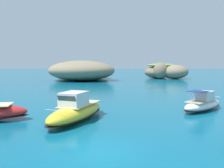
{
  "coord_description": "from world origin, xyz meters",
  "views": [
    {
      "loc": [
        0.39,
        -12.57,
        4.95
      ],
      "look_at": [
        1.14,
        18.9,
        2.12
      ],
      "focal_mm": 36.74,
      "sensor_mm": 36.0,
      "label": 1
    }
  ],
  "objects_px": {
    "islet_large": "(83,72)",
    "motorboat_yellow": "(76,111)",
    "islet_small": "(164,71)",
    "motorboat_white": "(203,104)"
  },
  "relations": [
    {
      "from": "islet_small",
      "to": "motorboat_white",
      "type": "bearing_deg",
      "value": -99.56
    },
    {
      "from": "islet_small",
      "to": "motorboat_yellow",
      "type": "xyz_separation_m",
      "value": [
        -21.63,
        -56.01,
        -1.6
      ]
    },
    {
      "from": "motorboat_white",
      "to": "islet_large",
      "type": "bearing_deg",
      "value": 110.58
    },
    {
      "from": "islet_small",
      "to": "islet_large",
      "type": "bearing_deg",
      "value": -168.06
    },
    {
      "from": "motorboat_white",
      "to": "islet_small",
      "type": "bearing_deg",
      "value": 80.44
    },
    {
      "from": "islet_large",
      "to": "motorboat_yellow",
      "type": "xyz_separation_m",
      "value": [
        4.6,
        -50.46,
        -1.59
      ]
    },
    {
      "from": "motorboat_yellow",
      "to": "motorboat_white",
      "type": "height_order",
      "value": "motorboat_yellow"
    },
    {
      "from": "islet_small",
      "to": "motorboat_white",
      "type": "height_order",
      "value": "islet_small"
    },
    {
      "from": "motorboat_yellow",
      "to": "islet_large",
      "type": "bearing_deg",
      "value": 95.21
    },
    {
      "from": "islet_large",
      "to": "motorboat_white",
      "type": "distance_m",
      "value": 49.72
    }
  ]
}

